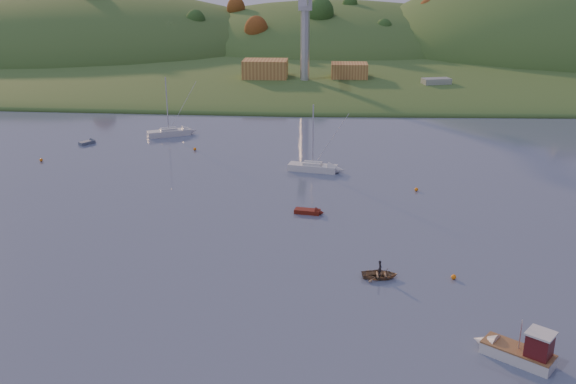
# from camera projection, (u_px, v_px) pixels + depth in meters

# --- Properties ---
(far_shore) EXTENTS (620.00, 220.00, 1.50)m
(far_shore) POSITION_uv_depth(u_px,v_px,m) (309.00, 44.00, 262.52)
(far_shore) COLOR #395522
(far_shore) RESTS_ON ground
(shore_slope) EXTENTS (640.00, 150.00, 7.00)m
(shore_slope) POSITION_uv_depth(u_px,v_px,m) (303.00, 66.00, 201.19)
(shore_slope) COLOR #395522
(shore_slope) RESTS_ON ground
(hill_left) EXTENTS (170.00, 140.00, 44.00)m
(hill_left) POSITION_uv_depth(u_px,v_px,m) (66.00, 51.00, 239.30)
(hill_left) COLOR #395522
(hill_left) RESTS_ON ground
(hill_center) EXTENTS (140.00, 120.00, 36.00)m
(hill_center) POSITION_uv_depth(u_px,v_px,m) (334.00, 49.00, 243.09)
(hill_center) COLOR #395522
(hill_center) RESTS_ON ground
(hillside_trees) EXTENTS (280.00, 50.00, 32.00)m
(hillside_trees) POSITION_uv_depth(u_px,v_px,m) (305.00, 58.00, 220.06)
(hillside_trees) COLOR #204619
(hillside_trees) RESTS_ON ground
(wharf) EXTENTS (42.00, 16.00, 2.40)m
(wharf) POSITION_uv_depth(u_px,v_px,m) (317.00, 85.00, 159.95)
(wharf) COLOR slate
(wharf) RESTS_ON ground
(shed_west) EXTENTS (11.00, 8.00, 4.80)m
(shed_west) POSITION_uv_depth(u_px,v_px,m) (265.00, 69.00, 160.45)
(shed_west) COLOR #9B6233
(shed_west) RESTS_ON wharf
(shed_east) EXTENTS (9.00, 7.00, 4.00)m
(shed_east) POSITION_uv_depth(u_px,v_px,m) (349.00, 71.00, 160.34)
(shed_east) COLOR #9B6233
(shed_east) RESTS_ON wharf
(dock_crane) EXTENTS (3.20, 28.00, 20.30)m
(dock_crane) POSITION_uv_depth(u_px,v_px,m) (305.00, 20.00, 151.50)
(dock_crane) COLOR #B7B7BC
(dock_crane) RESTS_ON wharf
(fishing_boat) EXTENTS (6.16, 5.33, 3.99)m
(fishing_boat) POSITION_uv_depth(u_px,v_px,m) (513.00, 348.00, 48.93)
(fishing_boat) COLOR silver
(fishing_boat) RESTS_ON ground
(sailboat_near) EXTENTS (7.84, 5.40, 10.56)m
(sailboat_near) POSITION_uv_depth(u_px,v_px,m) (169.00, 132.00, 115.36)
(sailboat_near) COLOR silver
(sailboat_near) RESTS_ON ground
(sailboat_far) EXTENTS (7.48, 3.57, 9.98)m
(sailboat_far) POSITION_uv_depth(u_px,v_px,m) (313.00, 167.00, 95.05)
(sailboat_far) COLOR silver
(sailboat_far) RESTS_ON ground
(canoe) EXTENTS (3.59, 2.64, 0.72)m
(canoe) POSITION_uv_depth(u_px,v_px,m) (380.00, 274.00, 61.98)
(canoe) COLOR #876B4A
(canoe) RESTS_ON ground
(paddler) EXTENTS (0.40, 0.59, 1.58)m
(paddler) POSITION_uv_depth(u_px,v_px,m) (380.00, 270.00, 61.83)
(paddler) COLOR black
(paddler) RESTS_ON ground
(red_tender) EXTENTS (3.83, 1.90, 1.25)m
(red_tender) POSITION_uv_depth(u_px,v_px,m) (313.00, 212.00, 78.37)
(red_tender) COLOR #60180D
(red_tender) RESTS_ON ground
(grey_dinghy) EXTENTS (2.77, 3.27, 1.18)m
(grey_dinghy) POSITION_uv_depth(u_px,v_px,m) (90.00, 142.00, 110.56)
(grey_dinghy) COLOR slate
(grey_dinghy) RESTS_ON ground
(work_vessel) EXTENTS (16.16, 9.07, 3.93)m
(work_vessel) POSITION_uv_depth(u_px,v_px,m) (436.00, 89.00, 153.60)
(work_vessel) COLOR #4E5C67
(work_vessel) RESTS_ON ground
(buoy_0) EXTENTS (0.50, 0.50, 0.50)m
(buoy_0) POSITION_uv_depth(u_px,v_px,m) (454.00, 277.00, 61.73)
(buoy_0) COLOR orange
(buoy_0) RESTS_ON ground
(buoy_1) EXTENTS (0.50, 0.50, 0.50)m
(buoy_1) POSITION_uv_depth(u_px,v_px,m) (416.00, 189.00, 86.46)
(buoy_1) COLOR orange
(buoy_1) RESTS_ON ground
(buoy_2) EXTENTS (0.50, 0.50, 0.50)m
(buoy_2) POSITION_uv_depth(u_px,v_px,m) (41.00, 160.00, 99.94)
(buoy_2) COLOR orange
(buoy_2) RESTS_ON ground
(buoy_3) EXTENTS (0.50, 0.50, 0.50)m
(buoy_3) POSITION_uv_depth(u_px,v_px,m) (195.00, 149.00, 106.10)
(buoy_3) COLOR orange
(buoy_3) RESTS_ON ground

